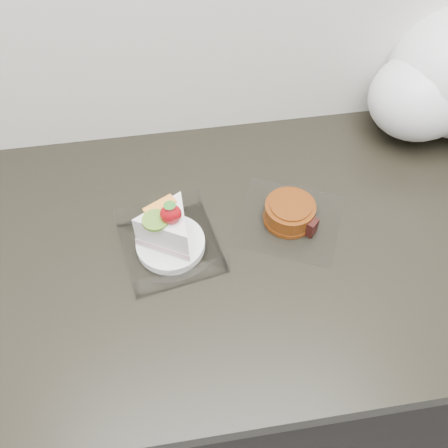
% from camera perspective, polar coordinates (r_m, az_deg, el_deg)
% --- Properties ---
extents(counter, '(2.04, 0.64, 0.90)m').
position_cam_1_polar(counter, '(1.28, 0.26, -13.91)').
color(counter, black).
rests_on(counter, ground).
extents(cake_tray, '(0.19, 0.19, 0.13)m').
position_cam_1_polar(cake_tray, '(0.86, -6.24, -1.44)').
color(cake_tray, white).
rests_on(cake_tray, counter).
extents(mooncake_wrap, '(0.24, 0.23, 0.04)m').
position_cam_1_polar(mooncake_wrap, '(0.92, 7.56, 1.13)').
color(mooncake_wrap, white).
rests_on(mooncake_wrap, counter).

